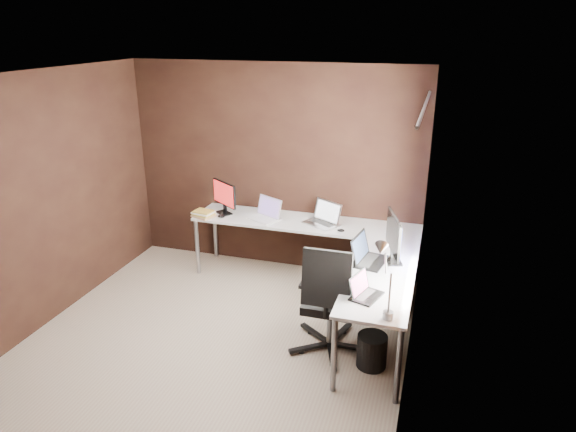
# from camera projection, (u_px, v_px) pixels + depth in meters

# --- Properties ---
(room) EXTENTS (3.60, 3.60, 2.50)m
(room) POSITION_uv_depth(u_px,v_px,m) (249.00, 218.00, 4.55)
(room) COLOR tan
(room) RESTS_ON ground
(desk) EXTENTS (2.65, 2.25, 0.73)m
(desk) POSITION_uv_depth(u_px,v_px,m) (327.00, 244.00, 5.49)
(desk) COLOR silver
(desk) RESTS_ON ground
(drawer_pedestal) EXTENTS (0.42, 0.50, 0.60)m
(drawer_pedestal) POSITION_uv_depth(u_px,v_px,m) (381.00, 279.00, 5.56)
(drawer_pedestal) COLOR silver
(drawer_pedestal) RESTS_ON ground
(monitor_left) EXTENTS (0.39, 0.28, 0.40)m
(monitor_left) POSITION_uv_depth(u_px,v_px,m) (224.00, 196.00, 6.17)
(monitor_left) COLOR black
(monitor_left) RESTS_ON desk
(monitor_right) EXTENTS (0.21, 0.56, 0.47)m
(monitor_right) POSITION_uv_depth(u_px,v_px,m) (394.00, 236.00, 4.88)
(monitor_right) COLOR black
(monitor_right) RESTS_ON desk
(laptop_white) EXTENTS (0.45, 0.40, 0.24)m
(laptop_white) POSITION_uv_depth(u_px,v_px,m) (266.00, 214.00, 6.07)
(laptop_white) COLOR silver
(laptop_white) RESTS_ON desk
(laptop_silver) EXTENTS (0.47, 0.43, 0.25)m
(laptop_silver) POSITION_uv_depth(u_px,v_px,m) (324.00, 219.00, 5.91)
(laptop_silver) COLOR silver
(laptop_silver) RESTS_ON desk
(laptop_black_big) EXTENTS (0.35, 0.44, 0.26)m
(laptop_black_big) POSITION_uv_depth(u_px,v_px,m) (366.00, 256.00, 4.96)
(laptop_black_big) COLOR black
(laptop_black_big) RESTS_ON desk
(laptop_black_small) EXTENTS (0.29, 0.34, 0.20)m
(laptop_black_small) POSITION_uv_depth(u_px,v_px,m) (364.00, 291.00, 4.33)
(laptop_black_small) COLOR black
(laptop_black_small) RESTS_ON desk
(book_stack) EXTENTS (0.29, 0.26, 0.08)m
(book_stack) POSITION_uv_depth(u_px,v_px,m) (203.00, 214.00, 6.12)
(book_stack) COLOR tan
(book_stack) RESTS_ON desk
(mouse_left) EXTENTS (0.11, 0.09, 0.04)m
(mouse_left) POSITION_uv_depth(u_px,v_px,m) (221.00, 216.00, 6.10)
(mouse_left) COLOR black
(mouse_left) RESTS_ON desk
(mouse_corner) EXTENTS (0.09, 0.07, 0.03)m
(mouse_corner) POSITION_uv_depth(u_px,v_px,m) (341.00, 230.00, 5.68)
(mouse_corner) COLOR black
(mouse_corner) RESTS_ON desk
(desk_lamp) EXTENTS (0.19, 0.23, 0.61)m
(desk_lamp) POSITION_uv_depth(u_px,v_px,m) (383.00, 270.00, 3.95)
(desk_lamp) COLOR slate
(desk_lamp) RESTS_ON desk
(office_chair) EXTENTS (0.61, 0.61, 1.10)m
(office_chair) POSITION_uv_depth(u_px,v_px,m) (329.00, 320.00, 4.75)
(office_chair) COLOR black
(office_chair) RESTS_ON ground
(wastebasket) EXTENTS (0.31, 0.31, 0.31)m
(wastebasket) POSITION_uv_depth(u_px,v_px,m) (372.00, 351.00, 4.58)
(wastebasket) COLOR black
(wastebasket) RESTS_ON ground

